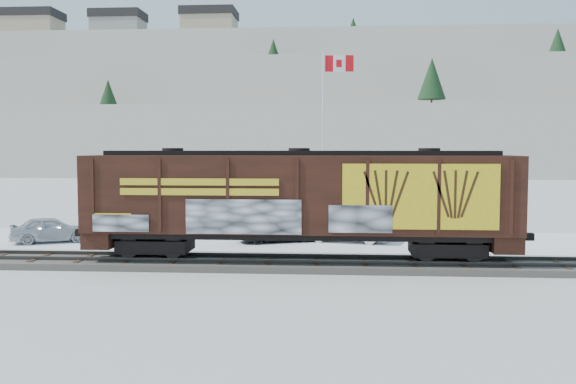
# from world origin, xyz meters

# --- Properties ---
(ground) EXTENTS (500.00, 500.00, 0.00)m
(ground) POSITION_xyz_m (0.00, 0.00, 0.00)
(ground) COLOR white
(ground) RESTS_ON ground
(rail_track) EXTENTS (50.00, 3.40, 0.43)m
(rail_track) POSITION_xyz_m (0.00, 0.00, 0.15)
(rail_track) COLOR #59544C
(rail_track) RESTS_ON ground
(parking_strip) EXTENTS (40.00, 8.00, 0.03)m
(parking_strip) POSITION_xyz_m (0.00, 7.50, 0.01)
(parking_strip) COLOR white
(parking_strip) RESTS_ON ground
(hillside) EXTENTS (360.00, 110.00, 93.00)m
(hillside) POSITION_xyz_m (-0.05, 139.79, 14.37)
(hillside) COLOR white
(hillside) RESTS_ON ground
(hopper_railcar) EXTENTS (17.97, 3.06, 4.49)m
(hopper_railcar) POSITION_xyz_m (3.24, -0.01, 2.93)
(hopper_railcar) COLOR black
(hopper_railcar) RESTS_ON rail_track
(flagpole) EXTENTS (2.30, 0.90, 10.90)m
(flagpole) POSITION_xyz_m (4.13, 13.00, 3.99)
(flagpole) COLOR silver
(flagpole) RESTS_ON ground
(car_silver) EXTENTS (4.36, 3.16, 1.38)m
(car_silver) POSITION_xyz_m (-10.31, 5.88, 0.72)
(car_silver) COLOR silver
(car_silver) RESTS_ON parking_strip
(car_white) EXTENTS (4.87, 2.64, 1.52)m
(car_white) POSITION_xyz_m (5.43, 7.12, 0.79)
(car_white) COLOR silver
(car_white) RESTS_ON parking_strip
(car_dark) EXTENTS (4.74, 3.29, 1.27)m
(car_dark) POSITION_xyz_m (1.65, 6.98, 0.67)
(car_dark) COLOR black
(car_dark) RESTS_ON parking_strip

